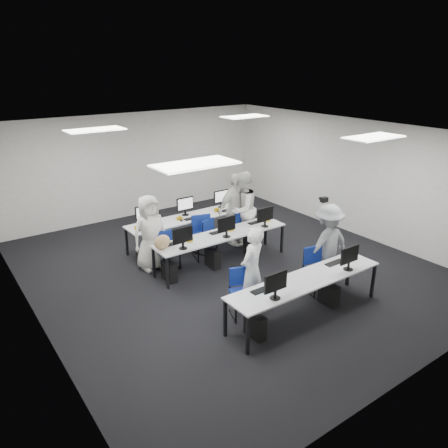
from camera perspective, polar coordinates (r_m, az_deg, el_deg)
room at (r=9.28m, az=0.41°, el=2.68°), size 9.00×9.02×3.00m
ceiling_panels at (r=8.94m, az=0.44°, el=11.78°), size 5.20×4.60×0.02m
desk_front at (r=7.93m, az=10.68°, el=-7.39°), size 3.20×0.70×0.73m
desk_mid at (r=9.71m, az=-0.29°, el=-1.63°), size 3.20×0.70×0.73m
desk_back at (r=10.81m, az=-4.56°, el=0.66°), size 3.20×0.70×0.73m
equipment_front at (r=7.95m, az=9.64°, el=-9.89°), size 2.51×0.41×1.19m
equipment_mid at (r=9.73m, az=-1.15°, el=-3.66°), size 2.91×0.41×1.19m
equipment_back at (r=11.03m, az=-3.72°, el=-0.69°), size 2.91×0.41×1.19m
chair_0 at (r=8.00m, az=2.47°, el=-10.08°), size 0.57×0.59×0.88m
chair_1 at (r=8.95m, az=12.00°, el=-6.94°), size 0.52×0.55×0.90m
chair_2 at (r=9.81m, az=-7.30°, el=-4.27°), size 0.42×0.45×0.82m
chair_3 at (r=10.23m, az=-2.63°, el=-2.71°), size 0.60×0.63×0.99m
chair_4 at (r=10.99m, az=2.96°, el=-1.15°), size 0.50×0.53×0.91m
chair_5 at (r=10.07m, az=-8.43°, el=-3.65°), size 0.41×0.44×0.82m
chair_6 at (r=10.54m, az=-2.84°, el=-2.22°), size 0.53×0.56×0.86m
chair_7 at (r=11.06m, az=2.03°, el=-1.02°), size 0.54×0.57×0.90m
handbag at (r=8.99m, az=-8.08°, el=-2.34°), size 0.41×0.30×0.30m
student_0 at (r=7.89m, az=3.67°, el=-6.05°), size 0.71×0.59×1.64m
student_1 at (r=10.73m, az=2.37°, el=1.95°), size 1.11×1.02×1.86m
student_2 at (r=9.62m, az=-9.66°, el=-1.12°), size 0.85×0.58×1.68m
student_3 at (r=10.80m, az=1.41°, el=1.93°), size 1.11×0.58×1.80m
photographer at (r=9.16m, az=13.29°, el=-2.55°), size 1.12×0.69×1.68m
dslr_camera at (r=8.97m, az=12.95°, el=3.10°), size 0.15×0.19×0.10m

